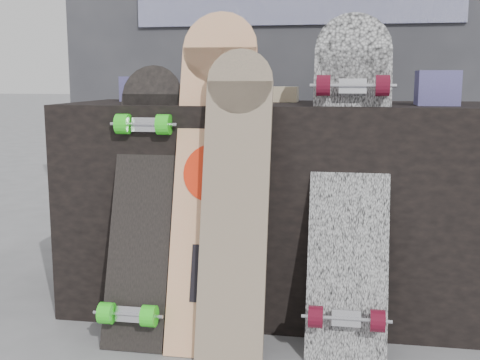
% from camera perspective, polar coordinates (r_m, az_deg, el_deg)
% --- Properties ---
extents(vendor_table, '(1.60, 0.60, 0.80)m').
position_cam_1_polar(vendor_table, '(2.35, 3.57, -2.50)').
color(vendor_table, black).
rests_on(vendor_table, ground).
extents(booth, '(2.40, 0.22, 2.20)m').
position_cam_1_polar(booth, '(3.15, 5.45, 13.39)').
color(booth, '#313136').
rests_on(booth, ground).
extents(merch_box_purple, '(0.18, 0.12, 0.10)m').
position_cam_1_polar(merch_box_purple, '(2.52, -8.99, 8.53)').
color(merch_box_purple, '#403A77').
rests_on(merch_box_purple, vendor_table).
extents(merch_box_small, '(0.14, 0.14, 0.12)m').
position_cam_1_polar(merch_box_small, '(2.23, 18.19, 8.29)').
color(merch_box_small, '#403A77').
rests_on(merch_box_small, vendor_table).
extents(merch_box_flat, '(0.22, 0.10, 0.06)m').
position_cam_1_polar(merch_box_flat, '(2.43, 2.90, 8.13)').
color(merch_box_flat, '#D1B78C').
rests_on(merch_box_flat, vendor_table).
extents(longboard_geisha, '(0.26, 0.36, 1.13)m').
position_cam_1_polar(longboard_geisha, '(2.02, -2.56, 1.10)').
color(longboard_geisha, beige).
rests_on(longboard_geisha, ground).
extents(longboard_celtic, '(0.22, 0.27, 0.99)m').
position_cam_1_polar(longboard_celtic, '(1.94, -0.45, -1.28)').
color(longboard_celtic, beige).
rests_on(longboard_celtic, ground).
extents(longboard_cascadia, '(0.26, 0.40, 1.12)m').
position_cam_1_polar(longboard_cascadia, '(2.01, 10.40, 0.48)').
color(longboard_cascadia, silver).
rests_on(longboard_cascadia, ground).
extents(skateboard_dark, '(0.22, 0.38, 0.94)m').
position_cam_1_polar(skateboard_dark, '(2.08, -9.26, -1.81)').
color(skateboard_dark, black).
rests_on(skateboard_dark, ground).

